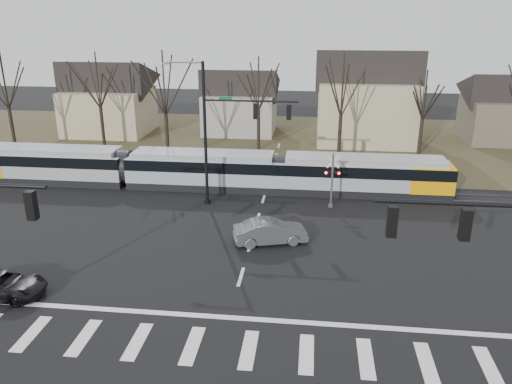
# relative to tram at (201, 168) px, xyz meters

# --- Properties ---
(ground) EXTENTS (140.00, 140.00, 0.00)m
(ground) POSITION_rel_tram_xyz_m (5.19, -16.00, -1.59)
(ground) COLOR black
(grass_verge) EXTENTS (140.00, 28.00, 0.01)m
(grass_verge) POSITION_rel_tram_xyz_m (5.19, 16.00, -1.59)
(grass_verge) COLOR #38331E
(grass_verge) RESTS_ON ground
(crosswalk) EXTENTS (27.00, 2.60, 0.01)m
(crosswalk) POSITION_rel_tram_xyz_m (5.19, -20.00, -1.59)
(crosswalk) COLOR silver
(crosswalk) RESTS_ON ground
(stop_line) EXTENTS (28.00, 0.35, 0.01)m
(stop_line) POSITION_rel_tram_xyz_m (5.19, -17.80, -1.59)
(stop_line) COLOR silver
(stop_line) RESTS_ON ground
(lane_dashes) EXTENTS (0.18, 30.00, 0.01)m
(lane_dashes) POSITION_rel_tram_xyz_m (5.19, -0.00, -1.59)
(lane_dashes) COLOR silver
(lane_dashes) RESTS_ON ground
(rail_pair) EXTENTS (90.00, 1.52, 0.06)m
(rail_pair) POSITION_rel_tram_xyz_m (5.19, -0.20, -1.56)
(rail_pair) COLOR #59595E
(rail_pair) RESTS_ON ground
(tram) EXTENTS (38.60, 2.87, 2.93)m
(tram) POSITION_rel_tram_xyz_m (0.00, 0.00, 0.00)
(tram) COLOR gray
(tram) RESTS_ON ground
(sedan) EXTENTS (3.96, 5.30, 1.47)m
(sedan) POSITION_rel_tram_xyz_m (6.38, -9.63, -0.86)
(sedan) COLOR #4B4D52
(sedan) RESTS_ON ground
(suv) EXTENTS (2.05, 4.41, 1.22)m
(suv) POSITION_rel_tram_xyz_m (-6.31, -17.20, -0.98)
(suv) COLOR black
(suv) RESTS_ON ground
(signal_pole_near_right) EXTENTS (6.72, 0.44, 8.00)m
(signal_pole_near_right) POSITION_rel_tram_xyz_m (15.30, -22.00, 3.57)
(signal_pole_near_right) COLOR black
(signal_pole_near_right) RESTS_ON ground
(signal_pole_far) EXTENTS (9.28, 0.44, 10.20)m
(signal_pole_far) POSITION_rel_tram_xyz_m (2.78, -3.50, 4.10)
(signal_pole_far) COLOR black
(signal_pole_far) RESTS_ON ground
(rail_crossing_signal) EXTENTS (1.08, 0.36, 4.00)m
(rail_crossing_signal) POSITION_rel_tram_xyz_m (10.19, -3.21, 0.29)
(rail_crossing_signal) COLOR #59595B
(rail_crossing_signal) RESTS_ON ground
(tree_row) EXTENTS (59.20, 7.20, 10.00)m
(tree_row) POSITION_rel_tram_xyz_m (7.19, 10.00, 3.41)
(tree_row) COLOR black
(tree_row) RESTS_ON ground
(house_a) EXTENTS (9.72, 8.64, 8.60)m
(house_a) POSITION_rel_tram_xyz_m (-14.81, 18.00, 2.87)
(house_a) COLOR tan
(house_a) RESTS_ON ground
(house_b) EXTENTS (8.64, 7.56, 7.65)m
(house_b) POSITION_rel_tram_xyz_m (0.19, 20.00, 2.37)
(house_b) COLOR gray
(house_b) RESTS_ON ground
(house_c) EXTENTS (10.80, 8.64, 10.10)m
(house_c) POSITION_rel_tram_xyz_m (14.19, 17.00, 3.64)
(house_c) COLOR tan
(house_c) RESTS_ON ground
(house_d) EXTENTS (8.64, 7.56, 7.65)m
(house_d) POSITION_rel_tram_xyz_m (29.19, 19.00, 2.37)
(house_d) COLOR brown
(house_d) RESTS_ON ground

